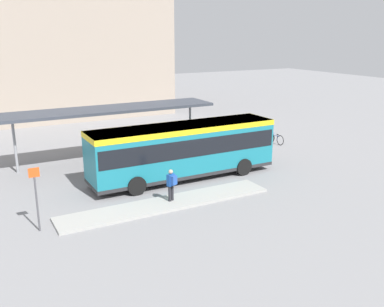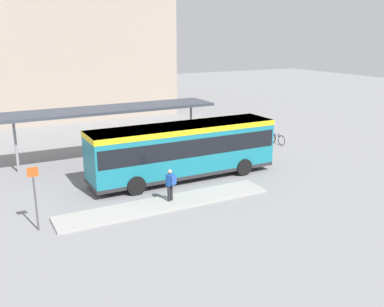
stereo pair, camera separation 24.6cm
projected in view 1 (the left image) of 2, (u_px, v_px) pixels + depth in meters
ground_plane at (184, 178)px, 24.69m from camera, size 120.00×120.00×0.00m
curb_island at (168, 203)px, 20.87m from camera, size 10.79×1.80×0.12m
city_bus at (184, 148)px, 24.20m from camera, size 10.88×2.63×3.14m
pedestrian_waiting at (171, 183)px, 20.80m from camera, size 0.47×0.50×1.60m
bicycle_blue at (276, 139)px, 32.37m from camera, size 0.48×1.80×0.77m
bicycle_orange at (267, 137)px, 33.01m from camera, size 0.48×1.74×0.75m
bicycle_green at (263, 134)px, 33.81m from camera, size 0.48×1.66×0.72m
station_shelter at (110, 110)px, 27.50m from camera, size 13.85×2.93×3.46m
potted_planter_near_shelter at (104, 163)px, 25.12m from camera, size 1.00×1.00×1.38m
platform_sign at (36, 196)px, 17.69m from camera, size 0.44×0.08×2.80m
station_building at (32, 31)px, 43.22m from camera, size 24.69×15.15×16.58m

